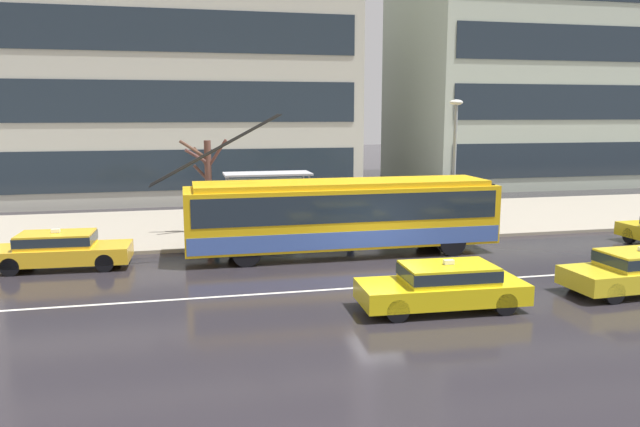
# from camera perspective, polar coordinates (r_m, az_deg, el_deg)

# --- Properties ---
(ground_plane) EXTENTS (160.00, 160.00, 0.00)m
(ground_plane) POSITION_cam_1_polar(r_m,az_deg,el_deg) (20.52, 6.48, -5.76)
(ground_plane) COLOR #272328
(sidewalk_slab) EXTENTS (80.00, 10.00, 0.14)m
(sidewalk_slab) POSITION_cam_1_polar(r_m,az_deg,el_deg) (29.81, 0.25, -0.77)
(sidewalk_slab) COLOR gray
(sidewalk_slab) RESTS_ON ground_plane
(lane_centre_line) EXTENTS (72.00, 0.14, 0.01)m
(lane_centre_line) POSITION_cam_1_polar(r_m,az_deg,el_deg) (19.43, 7.64, -6.64)
(lane_centre_line) COLOR silver
(lane_centre_line) RESTS_ON ground_plane
(trolleybus) EXTENTS (12.92, 2.60, 5.32)m
(trolleybus) POSITION_cam_1_polar(r_m,az_deg,el_deg) (23.07, 2.15, -0.04)
(trolleybus) COLOR #EAB113
(trolleybus) RESTS_ON ground_plane
(taxi_oncoming_near) EXTENTS (4.62, 1.91, 1.39)m
(taxi_oncoming_near) POSITION_cam_1_polar(r_m,az_deg,el_deg) (17.13, 11.53, -6.53)
(taxi_oncoming_near) COLOR yellow
(taxi_oncoming_near) RESTS_ON ground_plane
(taxi_oncoming_far) EXTENTS (4.46, 1.94, 1.39)m
(taxi_oncoming_far) POSITION_cam_1_polar(r_m,az_deg,el_deg) (20.69, 27.66, -4.66)
(taxi_oncoming_far) COLOR yellow
(taxi_oncoming_far) RESTS_ON ground_plane
(taxi_queued_behind_bus) EXTENTS (4.61, 1.95, 1.39)m
(taxi_queued_behind_bus) POSITION_cam_1_polar(r_m,az_deg,el_deg) (22.96, -23.14, -3.03)
(taxi_queued_behind_bus) COLOR yellow
(taxi_queued_behind_bus) RESTS_ON ground_plane
(bus_shelter) EXTENTS (3.69, 1.61, 2.68)m
(bus_shelter) POSITION_cam_1_polar(r_m,az_deg,el_deg) (26.37, -5.00, 2.34)
(bus_shelter) COLOR gray
(bus_shelter) RESTS_ON sidewalk_slab
(pedestrian_at_shelter) EXTENTS (1.35, 1.35, 1.95)m
(pedestrian_at_shelter) POSITION_cam_1_polar(r_m,az_deg,el_deg) (26.84, 2.75, 1.62)
(pedestrian_at_shelter) COLOR #1D2C48
(pedestrian_at_shelter) RESTS_ON sidewalk_slab
(pedestrian_approaching_curb) EXTENTS (0.44, 0.44, 1.71)m
(pedestrian_approaching_curb) POSITION_cam_1_polar(r_m,az_deg,el_deg) (24.63, -9.71, -0.51)
(pedestrian_approaching_curb) COLOR #173447
(pedestrian_approaching_curb) RESTS_ON sidewalk_slab
(street_lamp) EXTENTS (0.60, 0.32, 5.76)m
(street_lamp) POSITION_cam_1_polar(r_m,az_deg,el_deg) (26.93, 12.48, 5.50)
(street_lamp) COLOR #8B939B
(street_lamp) RESTS_ON sidewalk_slab
(street_tree_bare) EXTENTS (2.04, 1.00, 4.11)m
(street_tree_bare) POSITION_cam_1_polar(r_m,az_deg,el_deg) (26.76, -10.52, 3.08)
(street_tree_bare) COLOR brown
(street_tree_bare) RESTS_ON sidewalk_slab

